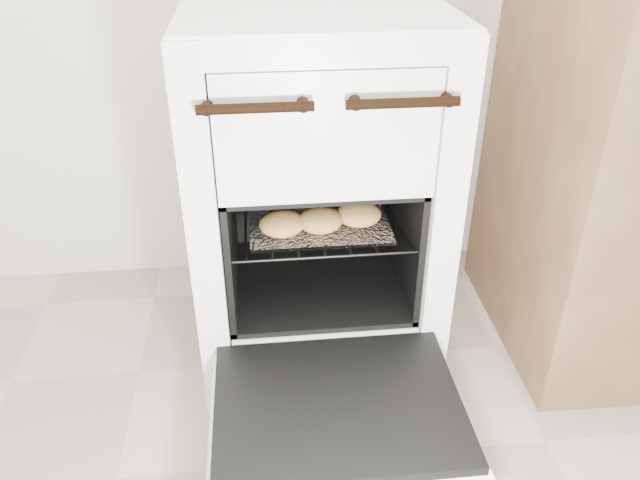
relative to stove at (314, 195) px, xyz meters
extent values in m
cube|color=white|center=(0.00, 0.01, 0.01)|extent=(0.60, 0.64, 0.92)
cylinder|color=black|center=(-0.14, -0.32, 0.35)|extent=(0.22, 0.02, 0.02)
cylinder|color=black|center=(0.14, -0.32, 0.35)|extent=(0.22, 0.02, 0.02)
cube|color=black|center=(0.00, -0.50, -0.24)|extent=(0.52, 0.40, 0.02)
cube|color=white|center=(0.00, -0.50, -0.26)|extent=(0.54, 0.42, 0.02)
cylinder|color=black|center=(-0.21, -0.07, -0.02)|extent=(0.01, 0.42, 0.01)
cylinder|color=black|center=(0.21, -0.07, -0.02)|extent=(0.01, 0.42, 0.01)
cylinder|color=black|center=(0.00, -0.26, -0.02)|extent=(0.43, 0.01, 0.01)
cylinder|color=black|center=(0.00, 0.13, -0.02)|extent=(0.43, 0.01, 0.01)
cylinder|color=black|center=(-0.18, -0.07, -0.02)|extent=(0.01, 0.40, 0.01)
cylinder|color=black|center=(-0.12, -0.07, -0.02)|extent=(0.01, 0.40, 0.01)
cylinder|color=black|center=(-0.06, -0.07, -0.02)|extent=(0.01, 0.40, 0.01)
cylinder|color=black|center=(0.00, -0.07, -0.02)|extent=(0.01, 0.40, 0.01)
cylinder|color=black|center=(0.06, -0.07, -0.02)|extent=(0.01, 0.40, 0.01)
cylinder|color=black|center=(0.12, -0.07, -0.02)|extent=(0.01, 0.40, 0.01)
cylinder|color=black|center=(0.18, -0.07, -0.02)|extent=(0.01, 0.40, 0.01)
cube|color=white|center=(0.00, -0.09, -0.02)|extent=(0.34, 0.30, 0.01)
ellipsoid|color=tan|center=(0.00, -0.16, 0.01)|extent=(0.15, 0.15, 0.05)
ellipsoid|color=tan|center=(0.10, -0.13, 0.01)|extent=(0.13, 0.13, 0.05)
ellipsoid|color=tan|center=(-0.09, -0.16, 0.01)|extent=(0.15, 0.15, 0.05)
ellipsoid|color=tan|center=(0.04, -0.07, 0.00)|extent=(0.11, 0.11, 0.04)
camera|label=1|loc=(-0.14, -1.44, 0.73)|focal=35.00mm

